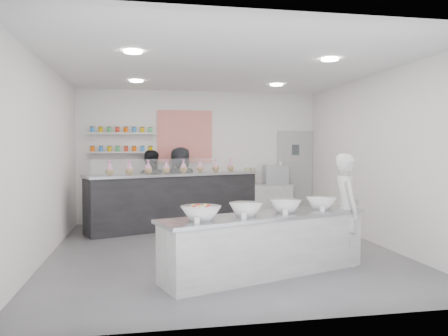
# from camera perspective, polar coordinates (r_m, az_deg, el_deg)

# --- Properties ---
(floor) EXTENTS (6.00, 6.00, 0.00)m
(floor) POSITION_cam_1_polar(r_m,az_deg,el_deg) (7.33, -0.15, -10.76)
(floor) COLOR #515156
(floor) RESTS_ON ground
(ceiling) EXTENTS (6.00, 6.00, 0.00)m
(ceiling) POSITION_cam_1_polar(r_m,az_deg,el_deg) (7.24, -0.16, 13.00)
(ceiling) COLOR white
(ceiling) RESTS_ON floor
(back_wall) EXTENTS (5.50, 0.00, 5.50)m
(back_wall) POSITION_cam_1_polar(r_m,az_deg,el_deg) (10.09, -3.17, 1.52)
(back_wall) COLOR white
(back_wall) RESTS_ON floor
(left_wall) EXTENTS (0.00, 6.00, 6.00)m
(left_wall) POSITION_cam_1_polar(r_m,az_deg,el_deg) (7.17, -22.33, 0.86)
(left_wall) COLOR white
(left_wall) RESTS_ON floor
(right_wall) EXTENTS (0.00, 6.00, 6.00)m
(right_wall) POSITION_cam_1_polar(r_m,az_deg,el_deg) (8.08, 19.41, 1.09)
(right_wall) COLOR white
(right_wall) RESTS_ON floor
(back_door) EXTENTS (0.88, 0.04, 2.10)m
(back_door) POSITION_cam_1_polar(r_m,az_deg,el_deg) (10.62, 9.27, -0.88)
(back_door) COLOR #9E9E9B
(back_door) RESTS_ON floor
(pattern_panel) EXTENTS (1.25, 0.03, 1.20)m
(pattern_panel) POSITION_cam_1_polar(r_m,az_deg,el_deg) (10.03, -5.15, 4.08)
(pattern_panel) COLOR red
(pattern_panel) RESTS_ON back_wall
(jar_shelf_lower) EXTENTS (1.45, 0.22, 0.04)m
(jar_shelf_lower) POSITION_cam_1_polar(r_m,az_deg,el_deg) (9.93, -13.18, 2.01)
(jar_shelf_lower) COLOR silver
(jar_shelf_lower) RESTS_ON back_wall
(jar_shelf_upper) EXTENTS (1.45, 0.22, 0.04)m
(jar_shelf_upper) POSITION_cam_1_polar(r_m,az_deg,el_deg) (9.93, -13.21, 4.44)
(jar_shelf_upper) COLOR silver
(jar_shelf_upper) RESTS_ON back_wall
(preserve_jars) EXTENTS (1.45, 0.10, 0.56)m
(preserve_jars) POSITION_cam_1_polar(r_m,az_deg,el_deg) (9.91, -13.20, 3.63)
(preserve_jars) COLOR #FF5800
(preserve_jars) RESTS_ON jar_shelf_lower
(downlight_0) EXTENTS (0.24, 0.24, 0.02)m
(downlight_0) POSITION_cam_1_polar(r_m,az_deg,el_deg) (6.15, -11.80, 14.62)
(downlight_0) COLOR white
(downlight_0) RESTS_ON ceiling
(downlight_1) EXTENTS (0.24, 0.24, 0.02)m
(downlight_1) POSITION_cam_1_polar(r_m,az_deg,el_deg) (6.70, 13.66, 13.60)
(downlight_1) COLOR white
(downlight_1) RESTS_ON ceiling
(downlight_2) EXTENTS (0.24, 0.24, 0.02)m
(downlight_2) POSITION_cam_1_polar(r_m,az_deg,el_deg) (8.71, -11.36, 11.06)
(downlight_2) COLOR white
(downlight_2) RESTS_ON ceiling
(downlight_3) EXTENTS (0.24, 0.24, 0.02)m
(downlight_3) POSITION_cam_1_polar(r_m,az_deg,el_deg) (9.11, 6.87, 10.72)
(downlight_3) COLOR white
(downlight_3) RESTS_ON ceiling
(prep_counter) EXTENTS (3.04, 1.63, 0.81)m
(prep_counter) POSITION_cam_1_polar(r_m,az_deg,el_deg) (5.96, 5.51, -9.89)
(prep_counter) COLOR #A8A8A4
(prep_counter) RESTS_ON floor
(back_bar) EXTENTS (3.75, 2.01, 1.16)m
(back_bar) POSITION_cam_1_polar(r_m,az_deg,el_deg) (9.32, -6.40, -4.24)
(back_bar) COLOR black
(back_bar) RESTS_ON floor
(sneeze_guard) EXTENTS (3.46, 1.36, 0.32)m
(sneeze_guard) POSITION_cam_1_polar(r_m,az_deg,el_deg) (8.97, -5.53, 0.24)
(sneeze_guard) COLOR white
(sneeze_guard) RESTS_ON back_bar
(espresso_ledge) EXTENTS (1.16, 0.37, 0.86)m
(espresso_ledge) POSITION_cam_1_polar(r_m,az_deg,el_deg) (10.27, 5.64, -4.45)
(espresso_ledge) COLOR #A8A8A4
(espresso_ledge) RESTS_ON floor
(espresso_machine) EXTENTS (0.54, 0.38, 0.42)m
(espresso_machine) POSITION_cam_1_polar(r_m,az_deg,el_deg) (10.26, 6.71, -0.87)
(espresso_machine) COLOR #93969E
(espresso_machine) RESTS_ON espresso_ledge
(cup_stacks) EXTENTS (0.24, 0.24, 0.37)m
(cup_stacks) POSITION_cam_1_polar(r_m,az_deg,el_deg) (10.10, 3.35, -1.03)
(cup_stacks) COLOR #B8B289
(cup_stacks) RESTS_ON espresso_ledge
(prep_bowls) EXTENTS (2.43, 1.30, 0.17)m
(prep_bowls) POSITION_cam_1_polar(r_m,az_deg,el_deg) (5.87, 5.53, -5.18)
(prep_bowls) COLOR white
(prep_bowls) RESTS_ON prep_counter
(label_cards) EXTENTS (2.01, 0.04, 0.07)m
(label_cards) POSITION_cam_1_polar(r_m,az_deg,el_deg) (5.35, 5.16, -6.52)
(label_cards) COLOR white
(label_cards) RESTS_ON prep_counter
(cookie_bags) EXTENTS (2.82, 1.23, 0.28)m
(cookie_bags) POSITION_cam_1_polar(r_m,az_deg,el_deg) (9.26, -6.42, 0.20)
(cookie_bags) COLOR pink
(cookie_bags) RESTS_ON back_bar
(woman_prep) EXTENTS (0.46, 0.63, 1.62)m
(woman_prep) POSITION_cam_1_polar(r_m,az_deg,el_deg) (6.65, 15.71, -5.14)
(woman_prep) COLOR silver
(woman_prep) RESTS_ON floor
(staff_left) EXTENTS (0.87, 0.72, 1.65)m
(staff_left) POSITION_cam_1_polar(r_m,az_deg,el_deg) (9.65, -9.66, -2.59)
(staff_left) COLOR black
(staff_left) RESTS_ON floor
(staff_right) EXTENTS (0.94, 0.72, 1.72)m
(staff_right) POSITION_cam_1_polar(r_m,az_deg,el_deg) (9.68, -5.72, -2.33)
(staff_right) COLOR black
(staff_right) RESTS_ON floor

